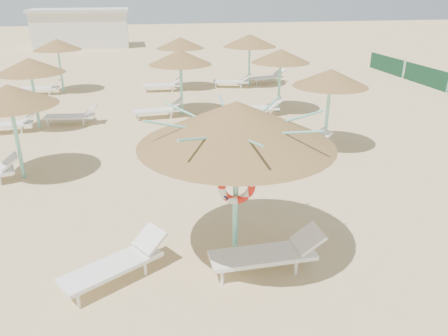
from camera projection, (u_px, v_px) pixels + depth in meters
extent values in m
plane|color=#D6B682|center=(231.00, 253.00, 8.92)|extent=(120.00, 120.00, 0.00)
cylinder|color=#7CD7C4|center=(236.00, 197.00, 8.27)|extent=(0.11, 0.11, 2.68)
cone|color=olive|center=(236.00, 123.00, 7.71)|extent=(3.58, 3.58, 0.80)
cylinder|color=#7CD7C4|center=(236.00, 138.00, 7.81)|extent=(0.20, 0.20, 0.12)
cylinder|color=#7CD7C4|center=(281.00, 123.00, 7.87)|extent=(1.61, 0.04, 0.40)
cylinder|color=#7CD7C4|center=(259.00, 115.00, 8.36)|extent=(1.17, 1.17, 0.40)
cylinder|color=#7CD7C4|center=(227.00, 113.00, 8.47)|extent=(0.04, 1.61, 0.40)
cylinder|color=#7CD7C4|center=(199.00, 118.00, 8.14)|extent=(1.17, 1.17, 0.40)
cylinder|color=#7CD7C4|center=(190.00, 128.00, 7.57)|extent=(1.61, 0.04, 0.40)
cylinder|color=#7CD7C4|center=(210.00, 138.00, 7.09)|extent=(1.17, 1.17, 0.40)
cylinder|color=#7CD7C4|center=(248.00, 140.00, 6.98)|extent=(0.04, 1.61, 0.40)
cylinder|color=#7CD7C4|center=(278.00, 133.00, 7.30)|extent=(1.17, 1.17, 0.40)
torus|color=red|center=(237.00, 186.00, 8.07)|extent=(0.72, 0.15, 0.72)
cylinder|color=white|center=(78.00, 301.00, 7.35)|extent=(0.06, 0.06, 0.28)
cylinder|color=white|center=(66.00, 287.00, 7.68)|extent=(0.06, 0.06, 0.28)
cylinder|color=white|center=(145.00, 269.00, 8.19)|extent=(0.06, 0.06, 0.28)
cylinder|color=white|center=(131.00, 258.00, 8.52)|extent=(0.06, 0.06, 0.28)
cube|color=white|center=(112.00, 267.00, 7.94)|extent=(1.92, 1.50, 0.08)
cube|color=white|center=(150.00, 239.00, 8.38)|extent=(0.72, 0.76, 0.36)
cylinder|color=white|center=(222.00, 278.00, 7.92)|extent=(0.06, 0.06, 0.29)
cylinder|color=white|center=(216.00, 261.00, 8.40)|extent=(0.06, 0.06, 0.29)
cylinder|color=white|center=(296.00, 268.00, 8.20)|extent=(0.06, 0.06, 0.29)
cylinder|color=white|center=(286.00, 252.00, 8.68)|extent=(0.06, 0.06, 0.29)
cube|color=white|center=(263.00, 255.00, 8.25)|extent=(2.01, 0.68, 0.08)
cube|color=white|center=(308.00, 238.00, 8.33)|extent=(0.52, 0.64, 0.38)
cylinder|color=#7CD7C4|center=(17.00, 139.00, 12.03)|extent=(0.11, 0.11, 2.30)
cone|color=olive|center=(8.00, 95.00, 11.55)|extent=(2.50, 2.50, 0.56)
cylinder|color=#7CD7C4|center=(10.00, 104.00, 11.64)|extent=(0.20, 0.20, 0.12)
cylinder|color=white|center=(0.00, 181.00, 11.89)|extent=(0.06, 0.06, 0.28)
cube|color=white|center=(9.00, 162.00, 12.07)|extent=(0.64, 0.72, 0.36)
cylinder|color=#7CD7C4|center=(35.00, 99.00, 16.34)|extent=(0.11, 0.11, 2.30)
cone|color=olive|center=(29.00, 66.00, 15.87)|extent=(2.48, 2.48, 0.56)
cylinder|color=#7CD7C4|center=(31.00, 72.00, 15.96)|extent=(0.20, 0.20, 0.12)
cylinder|color=white|center=(21.00, 130.00, 16.09)|extent=(0.06, 0.06, 0.28)
cylinder|color=white|center=(23.00, 126.00, 16.53)|extent=(0.06, 0.06, 0.28)
cube|color=white|center=(5.00, 125.00, 16.10)|extent=(1.95, 0.79, 0.08)
cube|color=white|center=(29.00, 117.00, 16.23)|extent=(0.54, 0.64, 0.36)
cylinder|color=white|center=(48.00, 123.00, 16.89)|extent=(0.06, 0.06, 0.28)
cylinder|color=white|center=(51.00, 120.00, 17.35)|extent=(0.06, 0.06, 0.28)
cylinder|color=white|center=(83.00, 122.00, 17.03)|extent=(0.06, 0.06, 0.28)
cylinder|color=white|center=(86.00, 119.00, 17.49)|extent=(0.06, 0.06, 0.28)
cube|color=white|center=(70.00, 117.00, 17.14)|extent=(1.95, 0.79, 0.08)
cube|color=white|center=(91.00, 110.00, 17.13)|extent=(0.54, 0.64, 0.36)
cylinder|color=#7CD7C4|center=(61.00, 69.00, 22.18)|extent=(0.11, 0.11, 2.30)
cone|color=olive|center=(57.00, 44.00, 21.71)|extent=(2.37, 2.37, 0.53)
cylinder|color=#7CD7C4|center=(58.00, 49.00, 21.80)|extent=(0.20, 0.20, 0.12)
cylinder|color=white|center=(21.00, 93.00, 21.73)|extent=(0.06, 0.06, 0.28)
cylinder|color=white|center=(25.00, 91.00, 22.19)|extent=(0.06, 0.06, 0.28)
cylinder|color=white|center=(49.00, 93.00, 21.81)|extent=(0.06, 0.06, 0.28)
cylinder|color=white|center=(52.00, 90.00, 22.27)|extent=(0.06, 0.06, 0.28)
cube|color=white|center=(39.00, 88.00, 21.93)|extent=(1.97, 0.87, 0.08)
cube|color=white|center=(55.00, 83.00, 21.89)|extent=(0.56, 0.66, 0.36)
cylinder|color=#7CD7C4|center=(181.00, 87.00, 18.21)|extent=(0.11, 0.11, 2.30)
cone|color=olive|center=(180.00, 57.00, 17.74)|extent=(2.60, 2.60, 0.58)
cylinder|color=#7CD7C4|center=(180.00, 63.00, 17.83)|extent=(0.20, 0.20, 0.12)
cylinder|color=white|center=(138.00, 118.00, 17.61)|extent=(0.06, 0.06, 0.28)
cylinder|color=white|center=(137.00, 115.00, 18.05)|extent=(0.06, 0.06, 0.28)
cylinder|color=white|center=(171.00, 115.00, 17.96)|extent=(0.06, 0.06, 0.28)
cylinder|color=white|center=(169.00, 112.00, 18.40)|extent=(0.06, 0.06, 0.28)
cube|color=white|center=(156.00, 110.00, 17.97)|extent=(1.94, 0.77, 0.08)
cube|color=white|center=(177.00, 103.00, 18.10)|extent=(0.53, 0.64, 0.36)
cylinder|color=#7CD7C4|center=(181.00, 67.00, 22.81)|extent=(0.11, 0.11, 2.30)
cone|color=olive|center=(180.00, 43.00, 22.34)|extent=(2.47, 2.47, 0.56)
cylinder|color=#7CD7C4|center=(180.00, 47.00, 22.43)|extent=(0.20, 0.20, 0.12)
cylinder|color=white|center=(146.00, 90.00, 22.29)|extent=(0.06, 0.06, 0.28)
cylinder|color=white|center=(146.00, 88.00, 22.75)|extent=(0.06, 0.06, 0.28)
cylinder|color=white|center=(173.00, 89.00, 22.48)|extent=(0.06, 0.06, 0.28)
cylinder|color=white|center=(172.00, 87.00, 22.94)|extent=(0.06, 0.06, 0.28)
cube|color=white|center=(161.00, 85.00, 22.57)|extent=(1.93, 0.71, 0.08)
cube|color=white|center=(178.00, 80.00, 22.59)|extent=(0.51, 0.62, 0.36)
cylinder|color=#7CD7C4|center=(327.00, 115.00, 14.26)|extent=(0.11, 0.11, 2.30)
cone|color=olive|center=(331.00, 78.00, 13.78)|extent=(2.40, 2.40, 0.54)
cylinder|color=#7CD7C4|center=(330.00, 85.00, 13.87)|extent=(0.20, 0.20, 0.12)
cylinder|color=white|center=(279.00, 156.00, 13.61)|extent=(0.06, 0.06, 0.28)
cylinder|color=white|center=(272.00, 151.00, 14.05)|extent=(0.06, 0.06, 0.28)
cylinder|color=white|center=(316.00, 151.00, 14.04)|extent=(0.06, 0.06, 0.28)
cylinder|color=white|center=(309.00, 146.00, 14.47)|extent=(0.06, 0.06, 0.28)
cube|color=white|center=(298.00, 145.00, 14.01)|extent=(1.97, 0.89, 0.08)
cube|color=white|center=(322.00, 136.00, 14.19)|extent=(0.57, 0.66, 0.36)
cylinder|color=#7CD7C4|center=(279.00, 85.00, 18.61)|extent=(0.11, 0.11, 2.30)
cone|color=olive|center=(281.00, 56.00, 18.13)|extent=(2.45, 2.45, 0.55)
cylinder|color=#7CD7C4|center=(280.00, 61.00, 18.22)|extent=(0.20, 0.20, 0.12)
cylinder|color=white|center=(238.00, 114.00, 18.16)|extent=(0.06, 0.06, 0.28)
cylinder|color=white|center=(237.00, 111.00, 18.62)|extent=(0.06, 0.06, 0.28)
cylinder|color=white|center=(270.00, 113.00, 18.23)|extent=(0.06, 0.06, 0.28)
cylinder|color=white|center=(268.00, 110.00, 18.69)|extent=(0.06, 0.06, 0.28)
cube|color=white|center=(256.00, 108.00, 18.36)|extent=(1.97, 0.89, 0.08)
cube|color=white|center=(277.00, 102.00, 18.31)|extent=(0.57, 0.66, 0.36)
cylinder|color=#7CD7C4|center=(249.00, 64.00, 23.70)|extent=(0.11, 0.11, 2.30)
cone|color=olive|center=(250.00, 40.00, 23.22)|extent=(2.87, 2.87, 0.64)
cylinder|color=#7CD7C4|center=(250.00, 45.00, 23.31)|extent=(0.20, 0.20, 0.12)
cylinder|color=white|center=(216.00, 86.00, 23.33)|extent=(0.06, 0.06, 0.28)
cylinder|color=white|center=(217.00, 84.00, 23.80)|extent=(0.06, 0.06, 0.28)
cylinder|color=white|center=(241.00, 86.00, 23.26)|extent=(0.06, 0.06, 0.28)
cylinder|color=white|center=(241.00, 84.00, 23.72)|extent=(0.06, 0.06, 0.28)
cube|color=white|center=(231.00, 82.00, 23.45)|extent=(2.00, 1.09, 0.08)
cube|color=white|center=(247.00, 77.00, 23.31)|extent=(0.62, 0.71, 0.36)
cylinder|color=white|center=(256.00, 83.00, 24.02)|extent=(0.06, 0.06, 0.28)
cylinder|color=white|center=(252.00, 81.00, 24.43)|extent=(0.06, 0.06, 0.28)
cylinder|color=white|center=(277.00, 81.00, 24.58)|extent=(0.06, 0.06, 0.28)
cylinder|color=white|center=(272.00, 79.00, 24.99)|extent=(0.06, 0.06, 0.28)
cube|color=white|center=(267.00, 78.00, 24.49)|extent=(2.00, 1.09, 0.08)
cube|color=white|center=(279.00, 72.00, 24.75)|extent=(0.62, 0.71, 0.36)
cube|color=silver|center=(82.00, 30.00, 38.91)|extent=(8.00, 4.00, 3.00)
cube|color=beige|center=(79.00, 10.00, 38.29)|extent=(8.40, 4.40, 0.25)
cube|color=#194B32|center=(425.00, 76.00, 23.97)|extent=(0.08, 3.80, 1.00)
cylinder|color=#7CD7C4|center=(448.00, 82.00, 22.23)|extent=(0.08, 0.08, 1.10)
cube|color=#194B32|center=(386.00, 64.00, 27.59)|extent=(0.08, 3.80, 1.00)
cylinder|color=#7CD7C4|center=(404.00, 69.00, 25.85)|extent=(0.08, 0.08, 1.10)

